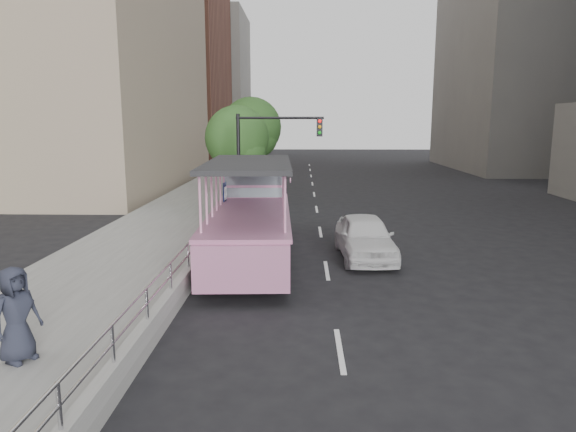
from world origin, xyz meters
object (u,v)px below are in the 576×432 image
parking_sign (225,206)px  pedestrian_far (16,314)px  street_tree_far (253,130)px  duck_boat (252,220)px  traffic_signal (263,150)px  car (365,237)px  street_tree_near (239,140)px

parking_sign → pedestrian_far: bearing=-103.1°
pedestrian_far → street_tree_far: bearing=21.9°
parking_sign → duck_boat: bearing=-47.2°
traffic_signal → parking_sign: bearing=-101.5°
duck_boat → pedestrian_far: duck_boat is taller
parking_sign → street_tree_far: (-0.31, 14.77, 2.70)m
traffic_signal → pedestrian_far: bearing=-102.6°
car → traffic_signal: size_ratio=0.88×
parking_sign → street_tree_near: street_tree_near is taller
duck_boat → car: bearing=-3.9°
street_tree_near → street_tree_far: street_tree_far is taller
street_tree_near → street_tree_far: size_ratio=0.89×
car → pedestrian_far: pedestrian_far is taller
car → parking_sign: 5.50m
duck_boat → street_tree_near: bearing=99.4°
pedestrian_far → traffic_signal: 16.30m
car → street_tree_near: bearing=116.4°
parking_sign → traffic_signal: (1.09, 5.34, 1.89)m
duck_boat → traffic_signal: traffic_signal is taller
car → street_tree_far: bearing=106.0°
pedestrian_far → street_tree_near: (1.92, 19.18, 2.59)m
pedestrian_far → street_tree_near: size_ratio=0.33×
traffic_signal → duck_boat: bearing=-89.5°
duck_boat → parking_sign: 1.72m
parking_sign → street_tree_far: size_ratio=0.39×
car → street_tree_far: 17.56m
pedestrian_far → street_tree_far: street_tree_far is taller
car → parking_sign: parking_sign is taller
duck_boat → parking_sign: (-1.15, 1.24, 0.30)m
duck_boat → street_tree_far: bearing=95.2°
street_tree_near → car: bearing=-60.9°
pedestrian_far → traffic_signal: traffic_signal is taller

